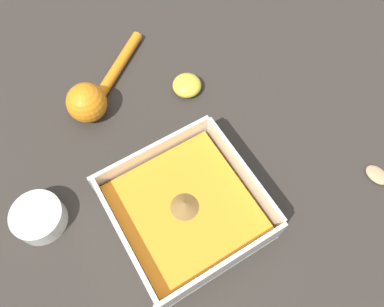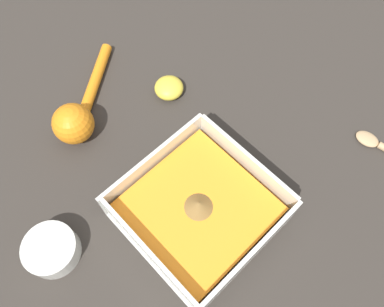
# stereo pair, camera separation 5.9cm
# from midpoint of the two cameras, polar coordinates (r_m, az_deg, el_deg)

# --- Properties ---
(ground_plane) EXTENTS (4.00, 4.00, 0.00)m
(ground_plane) POSITION_cam_midpoint_polar(r_m,az_deg,el_deg) (0.59, -3.03, -8.65)
(ground_plane) COLOR #332D28
(square_dish) EXTENTS (0.21, 0.21, 0.07)m
(square_dish) POSITION_cam_midpoint_polar(r_m,az_deg,el_deg) (0.57, -1.78, -8.81)
(square_dish) COLOR silver
(square_dish) RESTS_ON ground_plane
(spice_bowl) EXTENTS (0.08, 0.08, 0.03)m
(spice_bowl) POSITION_cam_midpoint_polar(r_m,az_deg,el_deg) (0.61, -23.30, -13.65)
(spice_bowl) COLOR silver
(spice_bowl) RESTS_ON ground_plane
(lemon_squeezer) EXTENTS (0.19, 0.16, 0.07)m
(lemon_squeezer) POSITION_cam_midpoint_polar(r_m,az_deg,el_deg) (0.67, -19.56, 5.16)
(lemon_squeezer) COLOR orange
(lemon_squeezer) RESTS_ON ground_plane
(lemon_half) EXTENTS (0.05, 0.05, 0.03)m
(lemon_half) POSITION_cam_midpoint_polar(r_m,az_deg,el_deg) (0.69, -6.02, 9.70)
(lemon_half) COLOR yellow
(lemon_half) RESTS_ON ground_plane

